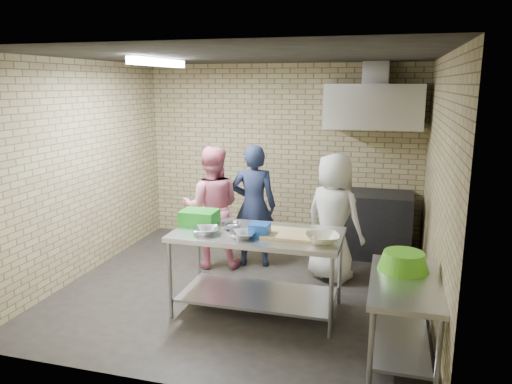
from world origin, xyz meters
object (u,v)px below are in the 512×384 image
at_px(green_crate, 199,217).
at_px(blue_tub, 260,229).
at_px(stove, 368,224).
at_px(man_navy, 254,206).
at_px(side_counter, 403,321).
at_px(bottle_red, 378,111).
at_px(prep_table, 257,272).
at_px(bottle_green, 407,112).
at_px(woman_pink, 212,207).
at_px(woman_white, 334,217).
at_px(green_basin, 403,261).

bearing_deg(green_crate, blue_tub, -16.35).
xyz_separation_m(stove, man_navy, (-1.45, -0.85, 0.37)).
bearing_deg(stove, side_counter, -80.71).
bearing_deg(green_crate, bottle_red, 51.93).
relative_size(prep_table, bottle_red, 9.81).
xyz_separation_m(side_counter, bottle_green, (0.00, 2.99, 1.64)).
xyz_separation_m(blue_tub, woman_pink, (-0.99, 1.24, -0.14)).
xyz_separation_m(man_navy, woman_pink, (-0.53, -0.17, -0.01)).
relative_size(bottle_red, woman_pink, 0.11).
height_order(side_counter, stove, stove).
bearing_deg(woman_pink, man_navy, -177.84).
bearing_deg(blue_tub, side_counter, -18.81).
height_order(man_navy, woman_pink, man_navy).
relative_size(bottle_red, woman_white, 0.11).
distance_m(bottle_red, man_navy, 2.21).
bearing_deg(woman_pink, bottle_green, -168.35).
xyz_separation_m(prep_table, man_navy, (-0.41, 1.31, 0.38)).
xyz_separation_m(prep_table, woman_white, (0.66, 1.12, 0.35)).
height_order(stove, woman_pink, woman_pink).
bearing_deg(bottle_green, man_navy, -150.17).
bearing_deg(woman_white, prep_table, 85.39).
height_order(green_basin, woman_pink, woman_pink).
height_order(prep_table, side_counter, prep_table).
height_order(stove, green_crate, green_crate).
distance_m(bottle_red, bottle_green, 0.40).
xyz_separation_m(side_counter, bottle_red, (-0.40, 2.99, 1.65)).
height_order(blue_tub, green_basin, blue_tub).
relative_size(side_counter, green_basin, 2.61).
relative_size(blue_tub, bottle_green, 1.31).
bearing_deg(side_counter, bottle_red, 97.62).
height_order(prep_table, green_crate, green_crate).
bearing_deg(bottle_red, green_crate, -128.07).
xyz_separation_m(bottle_red, woman_pink, (-2.03, -1.26, -1.22)).
relative_size(side_counter, bottle_red, 6.67).
xyz_separation_m(blue_tub, woman_white, (0.61, 1.22, -0.15)).
bearing_deg(side_counter, prep_table, 158.37).
distance_m(bottle_green, man_navy, 2.49).
xyz_separation_m(prep_table, stove, (1.04, 2.16, 0.01)).
height_order(side_counter, woman_white, woman_white).
distance_m(prep_table, side_counter, 1.60).
distance_m(prep_table, stove, 2.40).
distance_m(stove, bottle_red, 1.60).
bearing_deg(green_crate, woman_white, 36.24).
relative_size(side_counter, stove, 1.00).
relative_size(bottle_red, man_navy, 0.11).
height_order(prep_table, green_basin, green_basin).
bearing_deg(bottle_red, man_navy, -144.01).
relative_size(prep_table, side_counter, 1.47).
height_order(side_counter, blue_tub, blue_tub).
distance_m(man_navy, woman_white, 1.09).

